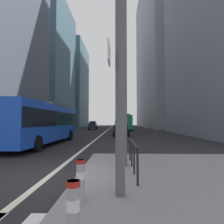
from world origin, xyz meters
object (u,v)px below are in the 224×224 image
(city_bus_red_receding, at_px, (125,122))
(street_lamp_post, at_px, (124,32))
(bollard_left, at_px, (73,209))
(bollard_right, at_px, (81,178))
(city_bus_red_distant, at_px, (120,122))
(car_receding_near, at_px, (121,128))
(city_bus_blue_oncoming, at_px, (43,121))
(car_oncoming_mid, at_px, (93,125))
(traffic_signal_gantry, at_px, (42,26))

(city_bus_red_receding, relative_size, street_lamp_post, 1.32)
(bollard_left, bearing_deg, street_lamp_post, 79.70)
(city_bus_red_receding, xyz_separation_m, bollard_right, (-2.21, -38.01, -1.20))
(city_bus_red_distant, xyz_separation_m, street_lamp_post, (-0.27, -51.53, 3.45))
(street_lamp_post, relative_size, bollard_right, 9.26)
(street_lamp_post, xyz_separation_m, bollard_left, (-0.86, -4.72, -4.66))
(car_receding_near, relative_size, bollard_right, 5.04)
(city_bus_blue_oncoming, relative_size, car_receding_near, 2.66)
(car_oncoming_mid, bearing_deg, bollard_left, -82.92)
(street_lamp_post, height_order, bollard_right, street_lamp_post)
(car_receding_near, relative_size, bollard_left, 5.08)
(city_bus_red_distant, relative_size, bollard_right, 12.58)
(city_bus_blue_oncoming, height_order, city_bus_red_distant, same)
(city_bus_red_receding, distance_m, city_bus_red_distant, 16.83)
(street_lamp_post, distance_m, bollard_left, 6.68)
(traffic_signal_gantry, height_order, bollard_left, traffic_signal_gantry)
(bollard_left, xyz_separation_m, bollard_right, (-0.17, 1.44, 0.00))
(city_bus_blue_oncoming, bearing_deg, traffic_signal_gantry, -69.01)
(city_bus_red_distant, relative_size, bollard_left, 12.68)
(bollard_left, bearing_deg, city_bus_red_distant, 88.85)
(bollard_right, bearing_deg, traffic_signal_gantry, 162.04)
(city_bus_red_distant, bearing_deg, street_lamp_post, -90.30)
(city_bus_red_receding, bearing_deg, bollard_right, -93.33)
(city_bus_red_receding, bearing_deg, car_oncoming_mid, 153.25)
(city_bus_red_receding, distance_m, bollard_right, 38.09)
(car_oncoming_mid, distance_m, street_lamp_post, 39.19)
(traffic_signal_gantry, distance_m, street_lamp_post, 3.78)
(car_oncoming_mid, distance_m, bollard_left, 43.51)
(car_receding_near, bearing_deg, city_bus_red_receding, 86.41)
(traffic_signal_gantry, xyz_separation_m, street_lamp_post, (2.04, 2.95, 1.20))
(traffic_signal_gantry, xyz_separation_m, bollard_right, (1.01, -0.33, -3.45))
(city_bus_red_distant, bearing_deg, city_bus_blue_oncoming, -98.48)
(city_bus_blue_oncoming, distance_m, bollard_right, 12.46)
(street_lamp_post, bearing_deg, bollard_left, -100.30)
(city_bus_blue_oncoming, height_order, bollard_left, city_bus_blue_oncoming)
(city_bus_red_distant, relative_size, car_receding_near, 2.50)
(city_bus_blue_oncoming, relative_size, street_lamp_post, 1.45)
(car_oncoming_mid, height_order, street_lamp_post, street_lamp_post)
(car_receding_near, bearing_deg, bollard_left, -92.50)
(car_oncoming_mid, xyz_separation_m, bollard_left, (5.36, -43.17, -0.36))
(city_bus_red_receding, distance_m, street_lamp_post, 34.92)
(city_bus_red_distant, height_order, traffic_signal_gantry, traffic_signal_gantry)
(city_bus_red_receding, relative_size, car_receding_near, 2.43)
(car_oncoming_mid, relative_size, street_lamp_post, 0.57)
(car_receding_near, bearing_deg, city_bus_red_distant, 89.79)
(street_lamp_post, relative_size, bollard_left, 9.33)
(car_receding_near, distance_m, street_lamp_post, 18.69)
(car_oncoming_mid, relative_size, bollard_left, 5.35)
(car_receding_near, xyz_separation_m, traffic_signal_gantry, (-2.18, -21.15, 3.09))
(car_receding_near, relative_size, street_lamp_post, 0.54)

